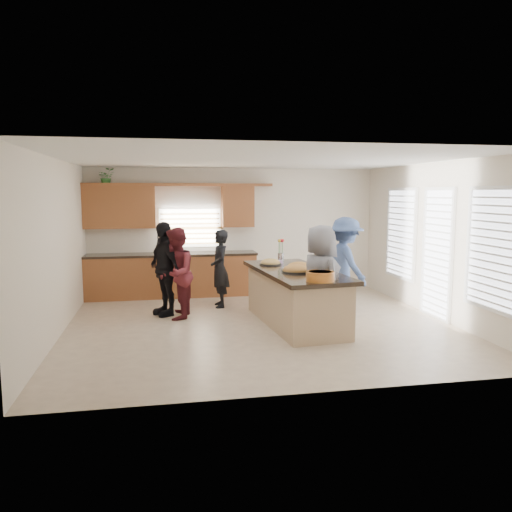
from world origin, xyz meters
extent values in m
plane|color=beige|center=(0.00, 0.00, 0.00)|extent=(6.50, 6.50, 0.00)
cube|color=silver|center=(0.00, 3.00, 1.40)|extent=(6.50, 0.02, 2.80)
cube|color=silver|center=(0.00, -3.00, 1.40)|extent=(6.50, 0.02, 2.80)
cube|color=silver|center=(-3.25, 0.00, 1.40)|extent=(0.02, 6.00, 2.80)
cube|color=silver|center=(3.25, 0.00, 1.40)|extent=(0.02, 6.00, 2.80)
cube|color=white|center=(0.00, 0.00, 2.80)|extent=(6.50, 6.00, 0.02)
cube|color=brown|center=(-1.43, 2.69, 0.45)|extent=(3.65, 0.62, 0.90)
cube|color=black|center=(-1.43, 2.69, 0.93)|extent=(3.70, 0.65, 0.05)
cube|color=brown|center=(-2.50, 2.82, 1.95)|extent=(1.50, 0.36, 0.90)
cube|color=brown|center=(0.05, 2.82, 1.95)|extent=(0.70, 0.36, 0.90)
cube|color=brown|center=(-1.23, 2.82, 2.43)|extent=(4.05, 0.40, 0.06)
cube|color=brown|center=(-1.00, 2.96, 1.48)|extent=(1.35, 0.08, 0.85)
cube|color=white|center=(3.22, 1.30, 1.42)|extent=(0.06, 1.10, 1.75)
cube|color=white|center=(3.22, -0.10, 1.17)|extent=(0.06, 0.85, 2.25)
cube|color=white|center=(3.22, -1.60, 1.42)|extent=(0.06, 1.10, 1.75)
cube|color=tan|center=(0.61, -0.07, 0.44)|extent=(1.23, 2.58, 0.88)
cube|color=black|center=(0.61, -0.07, 0.92)|extent=(1.39, 2.79, 0.07)
cube|color=black|center=(0.61, -0.07, 0.04)|extent=(1.14, 2.49, 0.08)
cylinder|color=black|center=(0.55, -0.30, 0.96)|extent=(0.49, 0.49, 0.02)
ellipsoid|color=#C38B3D|center=(0.55, -0.30, 0.98)|extent=(0.44, 0.44, 0.20)
cylinder|color=black|center=(0.70, 0.04, 0.96)|extent=(0.46, 0.46, 0.02)
ellipsoid|color=#C38B3D|center=(0.70, 0.04, 0.98)|extent=(0.41, 0.41, 0.19)
cylinder|color=black|center=(0.32, 0.63, 0.96)|extent=(0.41, 0.41, 0.02)
ellipsoid|color=tan|center=(0.32, 0.63, 0.98)|extent=(0.37, 0.37, 0.16)
cylinder|color=orange|center=(0.68, -1.19, 1.02)|extent=(0.43, 0.43, 0.14)
cylinder|color=beige|center=(0.68, -1.19, 1.07)|extent=(0.35, 0.35, 0.04)
cylinder|color=white|center=(0.97, -1.08, 1.00)|extent=(0.08, 0.08, 0.11)
cylinder|color=#B788C6|center=(0.47, 0.75, 0.98)|extent=(0.21, 0.21, 0.05)
cylinder|color=silver|center=(0.63, 1.08, 1.03)|extent=(0.12, 0.12, 0.15)
imported|color=#357B31|center=(-2.75, 2.82, 2.58)|extent=(0.40, 0.38, 0.37)
imported|color=black|center=(-0.51, 1.49, 0.77)|extent=(0.38, 0.57, 1.53)
imported|color=#5A1B21|center=(-1.39, 0.71, 0.82)|extent=(0.75, 0.89, 1.64)
imported|color=black|center=(-1.59, 1.03, 0.87)|extent=(0.82, 1.10, 1.74)
imported|color=#3A4F7F|center=(1.80, 0.72, 0.90)|extent=(0.91, 1.28, 1.80)
imported|color=slate|center=(0.81, -0.82, 0.88)|extent=(0.80, 0.99, 1.76)
camera|label=1|loc=(-1.63, -8.21, 2.26)|focal=35.00mm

